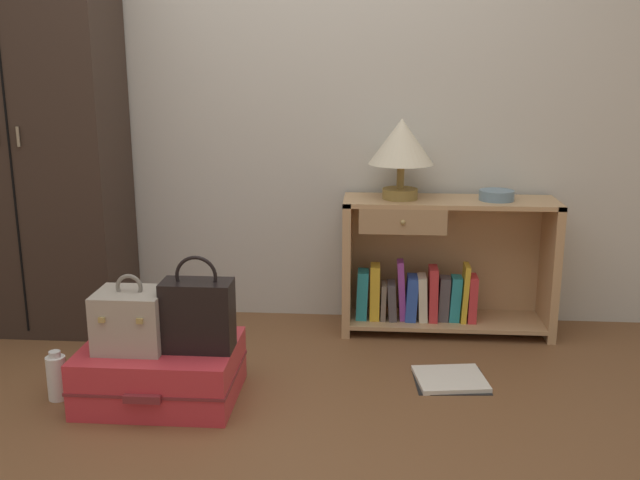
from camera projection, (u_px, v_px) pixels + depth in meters
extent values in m
plane|color=brown|center=(248.00, 458.00, 2.46)|extent=(9.00, 9.00, 0.00)
cube|color=beige|center=(293.00, 64.00, 3.60)|extent=(6.40, 0.10, 2.60)
cube|color=#33261E|center=(32.00, 131.00, 3.48)|extent=(0.83, 0.45, 1.97)
cube|color=black|center=(8.00, 136.00, 3.26)|extent=(0.01, 0.01, 1.87)
cylinder|color=gray|center=(18.00, 137.00, 3.25)|extent=(0.01, 0.01, 0.09)
cube|color=tan|center=(347.00, 264.00, 3.58)|extent=(0.04, 0.31, 0.67)
cube|color=tan|center=(550.00, 268.00, 3.51)|extent=(0.04, 0.31, 0.67)
cube|color=tan|center=(450.00, 202.00, 3.47)|extent=(1.03, 0.31, 0.02)
cube|color=tan|center=(445.00, 320.00, 3.62)|extent=(0.95, 0.31, 0.02)
cube|color=tan|center=(445.00, 258.00, 3.69)|extent=(0.95, 0.01, 0.65)
cube|color=#A68259|center=(403.00, 222.00, 3.36)|extent=(0.41, 0.02, 0.12)
sphere|color=#9E844C|center=(403.00, 222.00, 3.35)|extent=(0.02, 0.02, 0.02)
cube|color=teal|center=(362.00, 294.00, 3.59)|extent=(0.06, 0.11, 0.25)
cube|color=gold|center=(375.00, 292.00, 3.58)|extent=(0.05, 0.11, 0.28)
cube|color=#726659|center=(383.00, 301.00, 3.59)|extent=(0.03, 0.12, 0.18)
cube|color=#4C474C|center=(392.00, 301.00, 3.59)|extent=(0.05, 0.13, 0.19)
cube|color=purple|center=(402.00, 290.00, 3.57)|extent=(0.05, 0.09, 0.30)
cube|color=#2D51B2|center=(411.00, 298.00, 3.58)|extent=(0.06, 0.12, 0.22)
cube|color=beige|center=(422.00, 298.00, 3.57)|extent=(0.05, 0.13, 0.23)
cube|color=red|center=(433.00, 294.00, 3.56)|extent=(0.05, 0.12, 0.27)
cube|color=#4C474C|center=(444.00, 299.00, 3.56)|extent=(0.06, 0.09, 0.22)
cube|color=teal|center=(455.00, 298.00, 3.56)|extent=(0.06, 0.09, 0.23)
cube|color=gold|center=(465.00, 293.00, 3.55)|extent=(0.04, 0.12, 0.29)
cube|color=red|center=(472.00, 298.00, 3.55)|extent=(0.04, 0.12, 0.23)
cylinder|color=olive|center=(400.00, 194.00, 3.48)|extent=(0.17, 0.17, 0.05)
cylinder|color=olive|center=(400.00, 176.00, 3.45)|extent=(0.04, 0.04, 0.12)
cone|color=beige|center=(401.00, 141.00, 3.41)|extent=(0.31, 0.31, 0.22)
cylinder|color=slate|center=(497.00, 195.00, 3.44)|extent=(0.17, 0.17, 0.05)
cube|color=#D1333D|center=(161.00, 372.00, 2.88)|extent=(0.61, 0.46, 0.23)
cube|color=maroon|center=(161.00, 372.00, 2.88)|extent=(0.61, 0.47, 0.01)
cube|color=maroon|center=(142.00, 399.00, 2.65)|extent=(0.14, 0.02, 0.03)
cube|color=#A89E8E|center=(131.00, 320.00, 2.80)|extent=(0.26, 0.22, 0.23)
torus|color=slate|center=(129.00, 287.00, 2.77)|extent=(0.11, 0.02, 0.11)
cube|color=tan|center=(102.00, 320.00, 2.68)|extent=(0.02, 0.01, 0.02)
cube|color=tan|center=(140.00, 321.00, 2.67)|extent=(0.02, 0.01, 0.02)
cube|color=black|center=(198.00, 316.00, 2.78)|extent=(0.27, 0.14, 0.28)
torus|color=black|center=(196.00, 276.00, 2.74)|extent=(0.16, 0.01, 0.16)
cylinder|color=white|center=(57.00, 378.00, 2.88)|extent=(0.08, 0.08, 0.18)
cylinder|color=silver|center=(55.00, 354.00, 2.85)|extent=(0.05, 0.05, 0.02)
cube|color=white|center=(450.00, 379.00, 3.05)|extent=(0.32, 0.30, 0.02)
cube|color=black|center=(450.00, 381.00, 3.05)|extent=(0.32, 0.29, 0.01)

